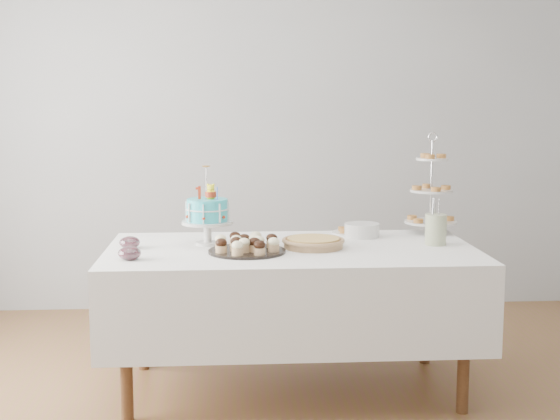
{
  "coord_description": "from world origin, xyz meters",
  "views": [
    {
      "loc": [
        -0.32,
        -3.68,
        1.54
      ],
      "look_at": [
        -0.06,
        0.3,
        0.97
      ],
      "focal_mm": 50.0,
      "sensor_mm": 36.0,
      "label": 1
    }
  ],
  "objects": [
    {
      "name": "jam_bowl_a",
      "position": [
        -0.8,
        0.04,
        0.8
      ],
      "size": [
        0.11,
        0.11,
        0.07
      ],
      "color": "silver",
      "rests_on": "table"
    },
    {
      "name": "pastry_plate",
      "position": [
        0.38,
        0.7,
        0.79
      ],
      "size": [
        0.23,
        0.23,
        0.03
      ],
      "color": "silver",
      "rests_on": "table"
    },
    {
      "name": "walls",
      "position": [
        0.0,
        0.0,
        1.35
      ],
      "size": [
        5.04,
        4.04,
        2.7
      ],
      "color": "#939598",
      "rests_on": "floor"
    },
    {
      "name": "floor",
      "position": [
        0.0,
        0.0,
        0.0
      ],
      "size": [
        5.0,
        5.0,
        0.0
      ],
      "primitive_type": "plane",
      "color": "brown",
      "rests_on": "ground"
    },
    {
      "name": "utensil_pitcher",
      "position": [
        0.77,
        0.33,
        0.86
      ],
      "size": [
        0.12,
        0.11,
        0.25
      ],
      "rotation": [
        0.0,
        0.0,
        0.21
      ],
      "color": "beige",
      "rests_on": "table"
    },
    {
      "name": "table",
      "position": [
        0.0,
        0.3,
        0.54
      ],
      "size": [
        1.92,
        1.02,
        0.77
      ],
      "color": "silver",
      "rests_on": "floor"
    },
    {
      "name": "birthday_cake",
      "position": [
        -0.44,
        0.41,
        0.88
      ],
      "size": [
        0.27,
        0.27,
        0.42
      ],
      "rotation": [
        0.0,
        0.0,
        -0.16
      ],
      "color": "silver",
      "rests_on": "table"
    },
    {
      "name": "plate_stack",
      "position": [
        0.42,
        0.6,
        0.81
      ],
      "size": [
        0.2,
        0.2,
        0.08
      ],
      "color": "silver",
      "rests_on": "table"
    },
    {
      "name": "pie",
      "position": [
        0.11,
        0.29,
        0.8
      ],
      "size": [
        0.33,
        0.33,
        0.05
      ],
      "color": "tan",
      "rests_on": "table"
    },
    {
      "name": "jam_bowl_b",
      "position": [
        -0.84,
        0.34,
        0.8
      ],
      "size": [
        0.11,
        0.11,
        0.06
      ],
      "color": "silver",
      "rests_on": "table"
    },
    {
      "name": "tiered_stand",
      "position": [
        0.84,
        0.7,
        1.01
      ],
      "size": [
        0.3,
        0.3,
        0.58
      ],
      "color": "silver",
      "rests_on": "table"
    },
    {
      "name": "cupcake_tray",
      "position": [
        -0.23,
        0.19,
        0.81
      ],
      "size": [
        0.39,
        0.39,
        0.09
      ],
      "color": "black",
      "rests_on": "table"
    }
  ]
}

